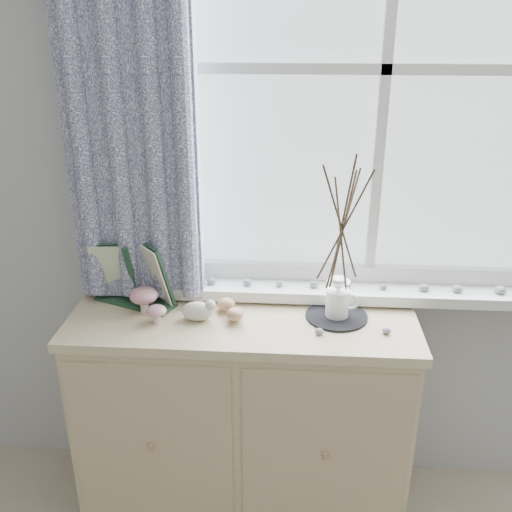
# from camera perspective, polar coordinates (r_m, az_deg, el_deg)

# --- Properties ---
(sideboard) EXTENTS (1.20, 0.45, 0.85)m
(sideboard) POSITION_cam_1_polar(r_m,az_deg,el_deg) (2.21, -1.26, -15.78)
(sideboard) COLOR beige
(sideboard) RESTS_ON ground
(botanical_book) EXTENTS (0.37, 0.25, 0.24)m
(botanical_book) POSITION_cam_1_polar(r_m,az_deg,el_deg) (2.03, -12.39, -2.00)
(botanical_book) COLOR #1E3F29
(botanical_book) RESTS_ON sideboard
(toadstool_cluster) EXTENTS (0.14, 0.15, 0.09)m
(toadstool_cluster) POSITION_cam_1_polar(r_m,az_deg,el_deg) (2.00, -10.85, -4.36)
(toadstool_cluster) COLOR silver
(toadstool_cluster) RESTS_ON sideboard
(wooden_eggs) EXTENTS (0.10, 0.12, 0.07)m
(wooden_eggs) POSITION_cam_1_polar(r_m,az_deg,el_deg) (1.97, -2.57, -5.33)
(wooden_eggs) COLOR tan
(wooden_eggs) RESTS_ON sideboard
(songbird_figurine) EXTENTS (0.15, 0.07, 0.08)m
(songbird_figurine) POSITION_cam_1_polar(r_m,az_deg,el_deg) (1.95, -5.87, -5.40)
(songbird_figurine) COLOR silver
(songbird_figurine) RESTS_ON sideboard
(crocheted_doily) EXTENTS (0.21, 0.21, 0.01)m
(crocheted_doily) POSITION_cam_1_polar(r_m,az_deg,el_deg) (1.99, 8.05, -5.97)
(crocheted_doily) COLOR black
(crocheted_doily) RESTS_ON sideboard
(twig_pitcher) EXTENTS (0.25, 0.25, 0.60)m
(twig_pitcher) POSITION_cam_1_polar(r_m,az_deg,el_deg) (1.85, 8.63, 3.26)
(twig_pitcher) COLOR white
(twig_pitcher) RESTS_ON crocheted_doily
(sideboard_pebbles) EXTENTS (0.33, 0.23, 0.02)m
(sideboard_pebbles) POSITION_cam_1_polar(r_m,az_deg,el_deg) (1.97, 7.57, -6.14)
(sideboard_pebbles) COLOR gray
(sideboard_pebbles) RESTS_ON sideboard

